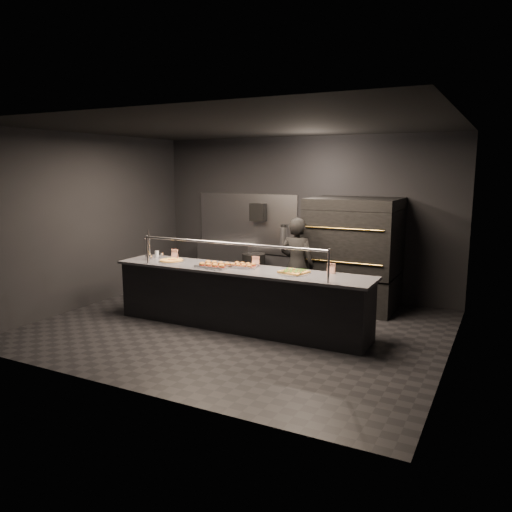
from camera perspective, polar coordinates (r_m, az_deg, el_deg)
name	(u,v)px	position (r m, az deg, el deg)	size (l,w,h in m)	color
room	(240,230)	(7.47, -1.89, 3.00)	(6.04, 6.00, 3.00)	black
service_counter	(240,298)	(7.61, -1.87, -4.78)	(4.10, 0.78, 1.37)	black
pizza_oven	(353,253)	(8.78, 11.08, 0.37)	(1.50, 1.23, 1.91)	black
prep_shelf	(227,264)	(10.36, -3.39, -0.92)	(1.20, 0.35, 0.90)	#99999E
towel_dispenser	(258,212)	(9.93, 0.25, 5.04)	(0.30, 0.20, 0.35)	black
fire_extinguisher	(283,238)	(9.76, 3.16, 2.04)	(0.14, 0.14, 0.51)	#B2B2B7
beer_tap	(149,251)	(8.38, -12.12, 0.57)	(0.13, 0.19, 0.51)	silver
round_pizza	(171,260)	(8.18, -9.64, -0.50)	(0.43, 0.43, 0.03)	silver
slider_tray_a	(215,265)	(7.62, -4.76, -1.04)	(0.60, 0.52, 0.08)	silver
slider_tray_b	(243,265)	(7.60, -1.49, -1.09)	(0.49, 0.41, 0.07)	silver
square_pizza	(294,272)	(7.16, 4.34, -1.85)	(0.46, 0.46, 0.05)	silver
condiment_jar	(159,254)	(8.56, -11.08, 0.17)	(0.17, 0.07, 0.11)	silver
tent_cards	(250,261)	(7.73, -0.73, -0.52)	(2.87, 0.04, 0.15)	white
trash_bin	(254,272)	(9.85, -0.26, -1.89)	(0.45, 0.45, 0.75)	black
worker	(297,266)	(8.32, 4.69, -1.12)	(0.59, 0.39, 1.61)	black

